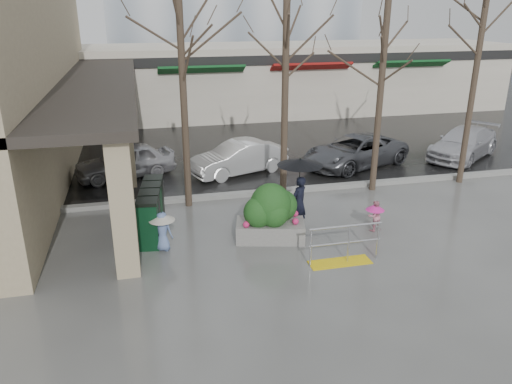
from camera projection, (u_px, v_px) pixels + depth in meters
name	position (u px, v px, depth m)	size (l,w,h in m)	color
ground	(278.00, 247.00, 13.45)	(120.00, 120.00, 0.00)	#51514F
street_asphalt	(189.00, 103.00, 33.51)	(120.00, 36.00, 0.01)	black
curb	(246.00, 194.00, 17.07)	(120.00, 0.30, 0.15)	gray
canopy_slab	(96.00, 78.00, 18.44)	(2.80, 18.00, 0.25)	#2D2823
pillar_front	(123.00, 206.00, 11.54)	(0.55, 0.55, 3.50)	tan
pillar_back	(125.00, 139.00, 17.46)	(0.55, 0.55, 3.50)	tan
storefront_row	(229.00, 80.00, 29.56)	(34.00, 6.74, 4.00)	beige
handrail	(343.00, 249.00, 12.52)	(1.90, 0.50, 1.03)	yellow
tree_west	(181.00, 43.00, 14.52)	(3.20, 3.20, 6.80)	#382B21
tree_midwest	(286.00, 37.00, 15.17)	(3.20, 3.20, 7.00)	#382B21
tree_mideast	(384.00, 47.00, 16.01)	(3.20, 3.20, 6.50)	#382B21
tree_east	(482.00, 29.00, 16.59)	(3.20, 3.20, 7.20)	#382B21
woman	(299.00, 184.00, 14.18)	(1.31, 1.31, 2.14)	black
child_pink	(375.00, 213.00, 14.29)	(0.54, 0.54, 0.91)	pink
child_blue	(162.00, 227.00, 13.08)	(0.69, 0.69, 1.08)	#657EB4
planter	(271.00, 213.00, 13.66)	(2.04, 1.36, 1.63)	slate
news_boxes	(152.00, 210.00, 14.09)	(0.86, 2.49, 1.37)	#0C351C
car_a	(125.00, 161.00, 18.78)	(1.49, 3.70, 1.26)	#B4B3B8
car_b	(239.00, 158.00, 19.18)	(1.33, 3.82, 1.26)	white
car_c	(355.00, 151.00, 20.09)	(2.09, 4.53, 1.26)	#505257
car_d	(464.00, 143.00, 21.26)	(1.77, 4.34, 1.26)	silver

